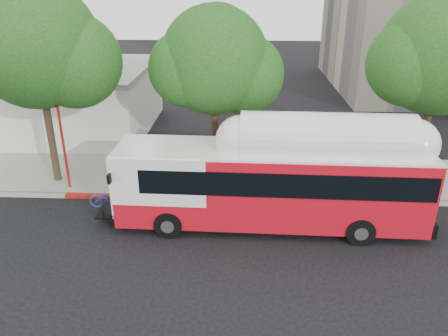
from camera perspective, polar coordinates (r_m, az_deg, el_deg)
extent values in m
plane|color=black|center=(17.19, 0.98, -10.34)|extent=(120.00, 120.00, 0.00)
cube|color=gray|center=(22.83, 1.44, -1.01)|extent=(60.00, 5.00, 0.15)
cube|color=gray|center=(20.50, 1.29, -4.05)|extent=(60.00, 0.30, 0.15)
cube|color=maroon|center=(20.77, -7.03, -3.84)|extent=(10.00, 0.32, 0.16)
cylinder|color=#2D2116|center=(22.81, -21.87, 5.20)|extent=(0.36, 0.36, 6.08)
sphere|color=#1A4714|center=(22.01, -23.41, 14.59)|extent=(5.80, 5.80, 5.80)
sphere|color=#1A4714|center=(21.68, -18.95, 13.07)|extent=(4.35, 4.35, 4.35)
cylinder|color=#2D2116|center=(21.42, -1.20, 4.91)|extent=(0.36, 0.36, 5.44)
sphere|color=#1A4714|center=(20.58, -1.28, 13.91)|extent=(5.00, 5.00, 5.00)
sphere|color=#1A4714|center=(20.86, 2.63, 12.12)|extent=(3.75, 3.75, 3.75)
cylinder|color=#2D2116|center=(22.85, 24.74, 4.33)|extent=(0.36, 0.36, 5.76)
sphere|color=#1A4714|center=(22.05, 26.36, 13.15)|extent=(5.40, 5.40, 5.40)
cube|color=silver|center=(32.57, -23.94, 8.16)|extent=(16.00, 10.00, 4.00)
cube|color=gray|center=(32.15, -24.56, 11.74)|extent=(16.20, 10.20, 0.30)
cube|color=red|center=(17.86, 6.04, -2.20)|extent=(12.45, 3.00, 2.99)
cube|color=black|center=(17.63, 7.80, -0.44)|extent=(11.21, 3.03, 0.98)
cube|color=white|center=(17.25, 6.25, 2.39)|extent=(12.44, 2.91, 0.10)
cube|color=white|center=(17.37, 13.11, 3.00)|extent=(6.65, 2.23, 0.57)
cube|color=black|center=(19.42, -14.57, -5.10)|extent=(0.87, 1.88, 0.06)
imported|color=navy|center=(19.19, -14.72, -3.80)|extent=(0.66, 1.79, 0.93)
cylinder|color=#B51E13|center=(22.01, -20.15, 2.30)|extent=(0.13, 0.13, 4.26)
cube|color=black|center=(21.35, -20.99, 7.90)|extent=(0.05, 0.43, 0.27)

